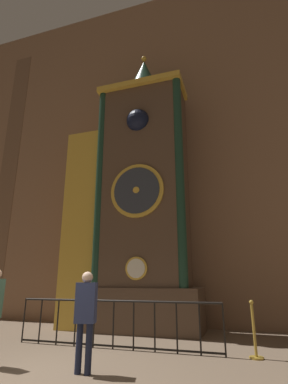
% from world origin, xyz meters
% --- Properties ---
extents(ground_plane, '(28.00, 28.00, 0.00)m').
position_xyz_m(ground_plane, '(0.00, 0.00, 0.00)').
color(ground_plane, '#75604C').
extents(cathedral_back_wall, '(24.00, 0.32, 13.92)m').
position_xyz_m(cathedral_back_wall, '(-0.09, 6.14, 6.95)').
color(cathedral_back_wall, '#846047').
rests_on(cathedral_back_wall, ground_plane).
extents(clock_tower, '(4.49, 1.84, 9.85)m').
position_xyz_m(clock_tower, '(-0.11, 4.83, 4.05)').
color(clock_tower, brown).
rests_on(clock_tower, ground_plane).
extents(railing_fence, '(4.93, 0.05, 1.03)m').
position_xyz_m(railing_fence, '(0.37, 2.43, 0.57)').
color(railing_fence, black).
rests_on(railing_fence, ground_plane).
extents(visitor_far, '(0.38, 0.30, 1.61)m').
position_xyz_m(visitor_far, '(0.67, 0.55, 0.96)').
color(visitor_far, '#1B213A').
rests_on(visitor_far, ground_plane).
extents(stanchion_post, '(0.28, 0.28, 1.08)m').
position_xyz_m(stanchion_post, '(3.39, 2.49, 0.35)').
color(stanchion_post, '#B28E33').
rests_on(stanchion_post, ground_plane).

